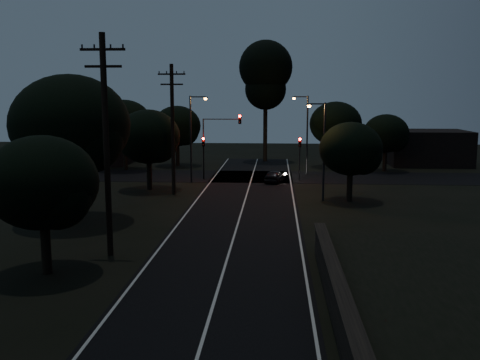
{
  "coord_description": "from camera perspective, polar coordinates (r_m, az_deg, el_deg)",
  "views": [
    {
      "loc": [
        2.36,
        -10.74,
        8.0
      ],
      "look_at": [
        0.0,
        24.0,
        2.5
      ],
      "focal_mm": 40.0,
      "sensor_mm": 36.0,
      "label": 1
    }
  ],
  "objects": [
    {
      "name": "signal_left",
      "position": [
        51.47,
        -3.91,
        3.2
      ],
      "size": [
        0.28,
        0.35,
        4.1
      ],
      "color": "black",
      "rests_on": "ground"
    },
    {
      "name": "streetlight_c",
      "position": [
        41.05,
        8.74,
        3.77
      ],
      "size": [
        1.46,
        0.26,
        7.5
      ],
      "color": "black",
      "rests_on": "ground"
    },
    {
      "name": "tree_far_w",
      "position": [
        58.96,
        -12.08,
        5.8
      ],
      "size": [
        5.96,
        5.96,
        7.6
      ],
      "color": "black",
      "rests_on": "ground"
    },
    {
      "name": "utility_pole_far",
      "position": [
        43.63,
        -7.2,
        5.6
      ],
      "size": [
        2.2,
        0.3,
        10.5
      ],
      "color": "black",
      "rests_on": "ground"
    },
    {
      "name": "building_left",
      "position": [
        66.86,
        -15.7,
        3.67
      ],
      "size": [
        10.0,
        8.0,
        4.4
      ],
      "primitive_type": "cube",
      "color": "black",
      "rests_on": "ground"
    },
    {
      "name": "tree_far_nw",
      "position": [
        61.76,
        -6.57,
        5.63
      ],
      "size": [
        5.43,
        5.43,
        6.88
      ],
      "color": "black",
      "rests_on": "ground"
    },
    {
      "name": "building_right",
      "position": [
        66.41,
        19.31,
        3.29
      ],
      "size": [
        9.0,
        7.0,
        4.0
      ],
      "primitive_type": "cube",
      "color": "black",
      "rests_on": "ground"
    },
    {
      "name": "streetlight_a",
      "position": [
        49.46,
        -5.06,
        5.04
      ],
      "size": [
        1.66,
        0.26,
        8.0
      ],
      "color": "black",
      "rests_on": "ground"
    },
    {
      "name": "tree_far_ne",
      "position": [
        61.1,
        10.37,
        5.8
      ],
      "size": [
        5.83,
        5.83,
        7.38
      ],
      "color": "black",
      "rests_on": "ground"
    },
    {
      "name": "utility_pole_mid",
      "position": [
        27.16,
        -14.09,
        3.93
      ],
      "size": [
        2.2,
        0.3,
        11.0
      ],
      "color": "black",
      "rests_on": "ground"
    },
    {
      "name": "tree_left_c",
      "position": [
        35.0,
        -17.3,
        5.37
      ],
      "size": [
        7.4,
        7.4,
        9.34
      ],
      "color": "black",
      "rests_on": "ground"
    },
    {
      "name": "signal_right",
      "position": [
        51.04,
        6.39,
        3.11
      ],
      "size": [
        0.28,
        0.35,
        4.1
      ],
      "color": "black",
      "rests_on": "ground"
    },
    {
      "name": "streetlight_b",
      "position": [
        54.93,
        6.99,
        5.4
      ],
      "size": [
        1.66,
        0.26,
        8.0
      ],
      "color": "black",
      "rests_on": "ground"
    },
    {
      "name": "tree_far_e",
      "position": [
        58.99,
        15.48,
        4.7
      ],
      "size": [
        4.79,
        4.79,
        6.08
      ],
      "color": "black",
      "rests_on": "ground"
    },
    {
      "name": "tree_right_a",
      "position": [
        41.26,
        11.98,
        3.12
      ],
      "size": [
        4.77,
        4.77,
        6.07
      ],
      "color": "black",
      "rests_on": "ground"
    },
    {
      "name": "tree_left_b",
      "position": [
        25.14,
        -20.07,
        -0.54
      ],
      "size": [
        4.96,
        4.96,
        6.3
      ],
      "color": "black",
      "rests_on": "ground"
    },
    {
      "name": "tall_pine",
      "position": [
        65.81,
        2.75,
        11.19
      ],
      "size": [
        6.44,
        6.44,
        14.64
      ],
      "color": "black",
      "rests_on": "ground"
    },
    {
      "name": "signal_mast",
      "position": [
        51.14,
        -2.05,
        4.87
      ],
      "size": [
        3.7,
        0.35,
        6.25
      ],
      "color": "black",
      "rests_on": "ground"
    },
    {
      "name": "tree_left_d",
      "position": [
        46.03,
        -9.56,
        4.43
      ],
      "size": [
        5.41,
        5.41,
        6.87
      ],
      "color": "black",
      "rests_on": "ground"
    },
    {
      "name": "car",
      "position": [
        49.94,
        3.73,
        0.42
      ],
      "size": [
        2.2,
        3.66,
        1.17
      ],
      "primitive_type": "imported",
      "rotation": [
        0.0,
        0.0,
        2.89
      ],
      "color": "black",
      "rests_on": "ground"
    },
    {
      "name": "road_surface",
      "position": [
        42.69,
        0.65,
        -1.81
      ],
      "size": [
        60.0,
        70.0,
        0.03
      ],
      "color": "black",
      "rests_on": "ground"
    }
  ]
}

